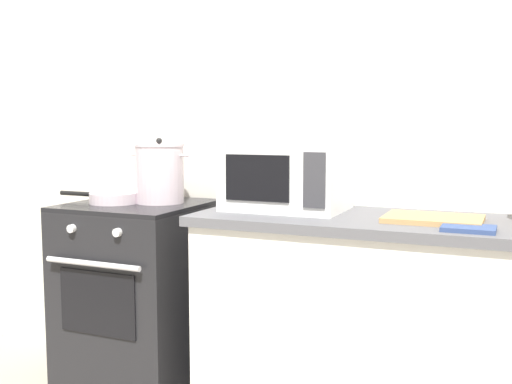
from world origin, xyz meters
TOP-DOWN VIEW (x-y plane):
  - back_wall at (0.30, 0.97)m, footprint 4.40×0.10m
  - lower_cabinet_right at (0.90, 0.62)m, footprint 1.64×0.56m
  - countertop_right at (0.90, 0.62)m, footprint 1.70×0.60m
  - stove at (-0.35, 0.60)m, footprint 0.60×0.64m
  - stock_pot at (-0.25, 0.66)m, footprint 0.32×0.23m
  - frying_pan at (-0.45, 0.56)m, footprint 0.43×0.23m
  - microwave at (0.37, 0.68)m, footprint 0.50×0.37m
  - cutting_board at (1.00, 0.60)m, footprint 0.36×0.26m
  - oven_mitt at (1.14, 0.44)m, footprint 0.18×0.14m

SIDE VIEW (x-z plane):
  - lower_cabinet_right at x=0.90m, z-range 0.00..0.88m
  - stove at x=-0.35m, z-range 0.00..0.92m
  - countertop_right at x=0.90m, z-range 0.88..0.92m
  - oven_mitt at x=1.14m, z-range 0.92..0.94m
  - cutting_board at x=1.00m, z-range 0.92..0.94m
  - frying_pan at x=-0.45m, z-range 0.92..0.97m
  - stock_pot at x=-0.25m, z-range 0.91..1.21m
  - microwave at x=0.37m, z-range 0.92..1.22m
  - back_wall at x=0.30m, z-range 0.00..2.50m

